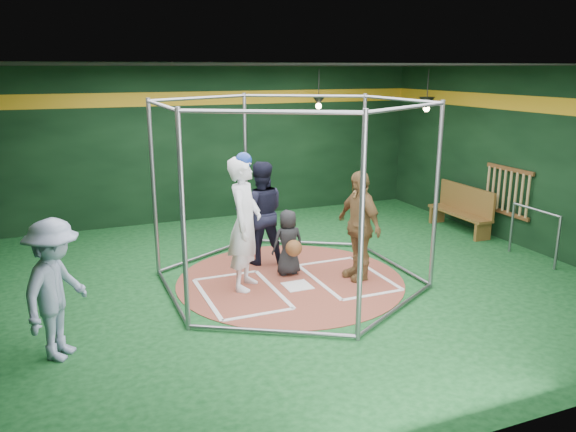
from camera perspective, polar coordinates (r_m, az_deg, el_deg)
name	(u,v)px	position (r m, az deg, el deg)	size (l,w,h in m)	color
room_shell	(290,178)	(9.01, 0.22, 3.88)	(10.10, 9.10, 3.53)	#0D3D17
clay_disc	(290,280)	(9.49, 0.23, -6.54)	(3.80, 3.80, 0.01)	brown
home_plate	(297,286)	(9.23, 0.95, -7.10)	(0.43, 0.43, 0.01)	white
batter_box_left	(241,293)	(8.97, -4.81, -7.83)	(1.17, 1.77, 0.01)	white
batter_box_right	(347,277)	(9.66, 6.04, -6.16)	(1.17, 1.77, 0.01)	white
batting_cage	(290,194)	(9.06, 0.24, 2.30)	(4.05, 4.67, 3.00)	gray
bat_rack	(507,191)	(12.19, 21.38, 2.37)	(0.07, 1.25, 0.98)	brown
pendant_lamp_near	(319,101)	(13.05, 3.13, 11.62)	(0.34, 0.34, 0.90)	black
pendant_lamp_far	(427,103)	(12.59, 13.92, 11.11)	(0.34, 0.34, 0.90)	black
batter_figure	(245,223)	(8.88, -4.42, -0.67)	(0.86, 0.93, 2.20)	white
visitor_leopard	(359,225)	(9.39, 7.19, -0.94)	(1.08, 0.45, 1.84)	#A27B45
catcher_figure	(289,243)	(9.57, 0.06, -2.75)	(0.56, 0.57, 1.13)	black
umpire	(260,213)	(10.07, -2.82, 0.32)	(0.91, 0.71, 1.87)	black
bystander_blue	(56,290)	(7.35, -22.52, -6.93)	(1.14, 0.65, 1.76)	#91A0C0
dugout_bench	(463,208)	(12.79, 17.31, 0.78)	(0.40, 1.71, 1.00)	brown
steel_railing	(535,226)	(11.23, 23.77, -0.93)	(0.05, 1.14, 0.98)	gray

